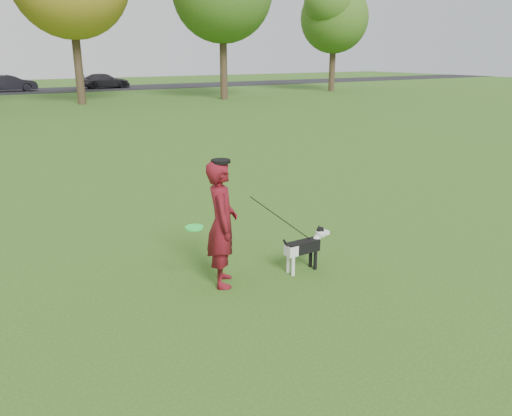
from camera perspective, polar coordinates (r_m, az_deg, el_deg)
ground at (r=6.91m, az=-0.66°, el=-8.23°), size 120.00×120.00×0.00m
man at (r=6.52m, az=-3.91°, el=-1.84°), size 0.63×0.73×1.69m
dog at (r=7.10m, az=5.73°, el=-4.24°), size 0.82×0.16×0.63m
car_mid at (r=45.66m, az=-26.29°, el=12.67°), size 3.99×1.53×1.30m
car_right at (r=47.07m, az=-16.88°, el=13.73°), size 4.32×1.85×1.24m
man_held_items at (r=6.82m, az=2.85°, el=-1.24°), size 1.86×0.36×1.28m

